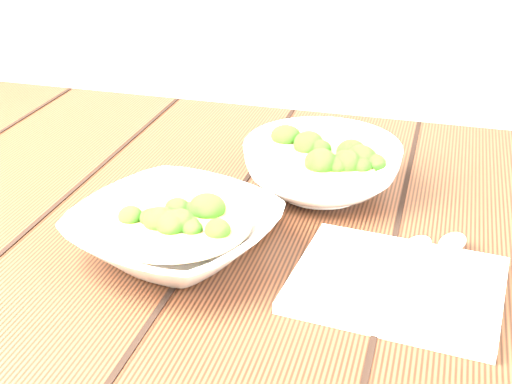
# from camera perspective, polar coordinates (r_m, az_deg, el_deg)

# --- Properties ---
(table) EXTENTS (1.20, 0.80, 0.75)m
(table) POSITION_cam_1_polar(r_m,az_deg,el_deg) (0.87, -1.87, -9.85)
(table) COLOR #341A0F
(table) RESTS_ON ground
(soup_bowl_front) EXTENTS (0.26, 0.26, 0.06)m
(soup_bowl_front) POSITION_cam_1_polar(r_m,az_deg,el_deg) (0.75, -6.52, -3.10)
(soup_bowl_front) COLOR silver
(soup_bowl_front) RESTS_ON table
(soup_bowl_back) EXTENTS (0.24, 0.24, 0.07)m
(soup_bowl_back) POSITION_cam_1_polar(r_m,az_deg,el_deg) (0.88, 5.28, 2.16)
(soup_bowl_back) COLOR silver
(soup_bowl_back) RESTS_ON table
(trivet) EXTENTS (0.14, 0.14, 0.03)m
(trivet) POSITION_cam_1_polar(r_m,az_deg,el_deg) (0.82, -2.15, -1.51)
(trivet) COLOR black
(trivet) RESTS_ON table
(napkin) EXTENTS (0.21, 0.18, 0.01)m
(napkin) POSITION_cam_1_polar(r_m,az_deg,el_deg) (0.71, 11.19, -7.26)
(napkin) COLOR beige
(napkin) RESTS_ON table
(spoon_left) EXTENTS (0.08, 0.16, 0.01)m
(spoon_left) POSITION_cam_1_polar(r_m,az_deg,el_deg) (0.74, 11.63, -5.22)
(spoon_left) COLOR #AFA89A
(spoon_left) RESTS_ON napkin
(spoon_right) EXTENTS (0.07, 0.16, 0.01)m
(spoon_right) POSITION_cam_1_polar(r_m,az_deg,el_deg) (0.75, 14.58, -4.95)
(spoon_right) COLOR #AFA89A
(spoon_right) RESTS_ON napkin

